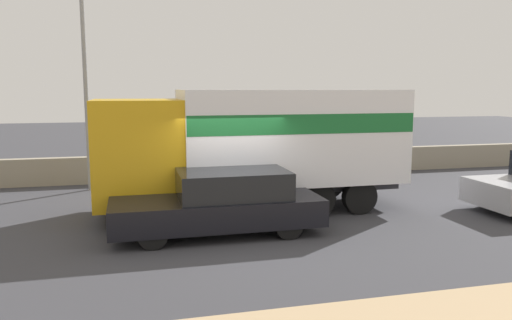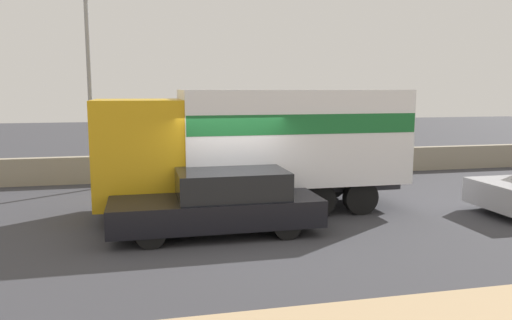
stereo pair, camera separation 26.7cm
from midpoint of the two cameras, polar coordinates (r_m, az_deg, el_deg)
name	(u,v)px [view 1 (the left image)]	position (r m, az deg, el deg)	size (l,w,h in m)	color
ground_plane	(239,233)	(11.10, -2.67, -8.39)	(80.00, 80.00, 0.00)	#38383D
stone_wall_backdrop	(197,166)	(17.75, -7.18, -0.70)	(60.00, 0.35, 0.91)	gray
street_lamp	(85,73)	(16.37, -19.39, 9.33)	(0.56, 0.28, 6.19)	gray
box_truck	(258,140)	(12.88, -0.42, 2.32)	(7.77, 2.58, 3.14)	gold
car_hatchback	(221,202)	(11.03, -4.69, -4.80)	(4.55, 1.88, 1.40)	black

